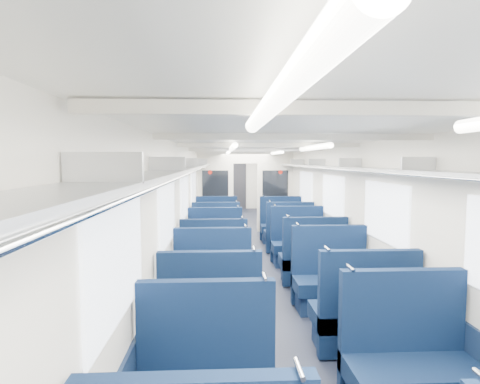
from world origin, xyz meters
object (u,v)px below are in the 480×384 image
object	(u,v)px
seat_13	(312,262)
seat_17	(289,236)
seat_8	(211,321)
seat_9	(363,319)
seat_12	(214,266)
seat_18	(217,228)
seat_15	(298,246)
bulkhead	(245,190)
seat_16	(216,236)
seat_11	(331,283)
seat_10	(213,288)
seat_19	(281,228)
seat_7	(408,369)
end_door	(237,186)
seat_14	(215,249)

from	to	relation	value
seat_13	seat_17	size ratio (longest dim) A/B	1.00
seat_8	seat_9	size ratio (longest dim) A/B	1.00
seat_12	seat_18	bearing A→B (deg)	90.00
seat_15	bulkhead	bearing A→B (deg)	102.76
seat_9	seat_18	distance (m)	6.05
seat_16	seat_18	xyz separation A→B (m)	(0.00, 1.13, 0.00)
seat_9	seat_13	distance (m)	2.33
seat_11	seat_10	bearing A→B (deg)	-175.83
seat_13	seat_9	bearing A→B (deg)	-90.00
seat_13	seat_19	distance (m)	3.40
seat_7	seat_18	xyz separation A→B (m)	(-1.66, 6.83, 0.00)
seat_10	seat_12	bearing A→B (deg)	90.00
seat_9	seat_11	bearing A→B (deg)	90.00
seat_16	seat_12	bearing A→B (deg)	-90.00
end_door	seat_7	distance (m)	13.69
seat_9	seat_17	xyz separation A→B (m)	(0.00, 4.64, 0.00)
seat_9	seat_17	size ratio (longest dim) A/B	1.00
end_door	bulkhead	distance (m)	5.41
bulkhead	seat_16	size ratio (longest dim) A/B	2.35
seat_8	seat_9	world-z (taller)	same
seat_19	seat_11	bearing A→B (deg)	-90.00
seat_14	seat_16	xyz separation A→B (m)	(0.00, 1.26, 0.00)
seat_10	seat_9	bearing A→B (deg)	-33.87
seat_12	seat_19	distance (m)	3.89
seat_12	seat_14	xyz separation A→B (m)	(0.00, 1.22, 0.00)
seat_13	bulkhead	bearing A→B (deg)	99.61
seat_9	seat_14	size ratio (longest dim) A/B	1.00
seat_18	seat_10	bearing A→B (deg)	-90.00
bulkhead	seat_13	size ratio (longest dim) A/B	2.35
seat_10	seat_14	size ratio (longest dim) A/B	1.00
seat_7	seat_15	distance (m)	4.58
end_door	seat_9	world-z (taller)	end_door
seat_18	seat_9	bearing A→B (deg)	-74.08
bulkhead	seat_18	bearing A→B (deg)	-120.35
seat_7	seat_10	bearing A→B (deg)	127.99
seat_16	seat_17	size ratio (longest dim) A/B	1.00
seat_8	end_door	bearing A→B (deg)	86.23
seat_13	seat_18	xyz separation A→B (m)	(-1.66, 3.49, 0.00)
end_door	seat_18	size ratio (longest dim) A/B	1.68
seat_10	seat_19	size ratio (longest dim) A/B	1.00
seat_14	seat_18	world-z (taller)	same
bulkhead	seat_9	world-z (taller)	bulkhead
end_door	seat_9	size ratio (longest dim) A/B	1.68
end_door	seat_7	world-z (taller)	end_door
end_door	seat_13	world-z (taller)	end_door
seat_8	seat_10	world-z (taller)	same
seat_8	seat_13	world-z (taller)	same
bulkhead	seat_14	size ratio (longest dim) A/B	2.35
seat_9	seat_18	world-z (taller)	same
seat_12	seat_14	size ratio (longest dim) A/B	1.00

